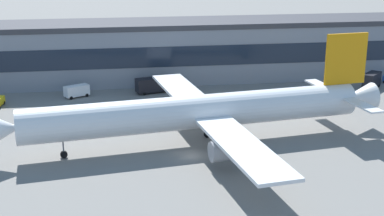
{
  "coord_description": "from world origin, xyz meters",
  "views": [
    {
      "loc": [
        -11.98,
        -78.15,
        31.8
      ],
      "look_at": [
        1.48,
        9.05,
        5.0
      ],
      "focal_mm": 51.01,
      "sensor_mm": 36.0,
      "label": 1
    }
  ],
  "objects_px": {
    "stair_truck": "(372,80)",
    "fuel_truck": "(156,84)",
    "airliner": "(201,112)",
    "crew_van": "(76,91)"
  },
  "relations": [
    {
      "from": "crew_van",
      "to": "fuel_truck",
      "type": "xyz_separation_m",
      "value": [
        17.19,
        1.33,
        0.42
      ]
    },
    {
      "from": "stair_truck",
      "to": "airliner",
      "type": "bearing_deg",
      "value": -146.59
    },
    {
      "from": "stair_truck",
      "to": "fuel_truck",
      "type": "xyz_separation_m",
      "value": [
        -48.83,
        3.99,
        -0.1
      ]
    },
    {
      "from": "airliner",
      "to": "fuel_truck",
      "type": "bearing_deg",
      "value": 97.78
    },
    {
      "from": "stair_truck",
      "to": "fuel_truck",
      "type": "relative_size",
      "value": 0.67
    },
    {
      "from": "airliner",
      "to": "crew_van",
      "type": "relative_size",
      "value": 11.59
    },
    {
      "from": "crew_van",
      "to": "fuel_truck",
      "type": "bearing_deg",
      "value": 4.42
    },
    {
      "from": "airliner",
      "to": "fuel_truck",
      "type": "xyz_separation_m",
      "value": [
        -4.54,
        33.21,
        -3.63
      ]
    },
    {
      "from": "stair_truck",
      "to": "fuel_truck",
      "type": "distance_m",
      "value": 49.0
    },
    {
      "from": "airliner",
      "to": "fuel_truck",
      "type": "relative_size",
      "value": 7.37
    }
  ]
}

